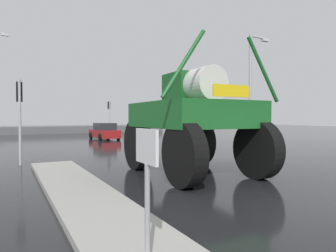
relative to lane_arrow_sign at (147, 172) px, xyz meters
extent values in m
plane|color=black|center=(4.62, 19.16, -1.35)|extent=(120.00, 120.00, 0.00)
cube|color=#9E9B93|center=(0.14, 4.66, -1.27)|extent=(1.61, 10.80, 0.15)
cylinder|color=#99999E|center=(0.00, -0.01, -0.55)|extent=(0.07, 0.07, 1.30)
cube|color=white|center=(0.00, 0.01, 0.32)|extent=(0.04, 0.60, 0.44)
cube|color=black|center=(0.02, 0.01, 0.32)|extent=(0.01, 0.36, 0.08)
cylinder|color=black|center=(2.99, 7.49, -0.38)|extent=(0.49, 1.95, 1.94)
cylinder|color=black|center=(5.82, 7.44, -0.38)|extent=(0.49, 1.95, 1.94)
cylinder|color=black|center=(2.93, 3.95, -0.38)|extent=(0.49, 1.95, 1.94)
cylinder|color=black|center=(5.77, 3.91, -0.38)|extent=(0.49, 1.95, 1.94)
cube|color=#195B23|center=(4.38, 5.70, 0.78)|extent=(3.40, 4.29, 0.89)
cube|color=#154E1E|center=(4.38, 6.14, 1.76)|extent=(1.33, 1.51, 1.08)
cylinder|color=silver|center=(4.37, 5.08, 1.81)|extent=(1.18, 1.41, 1.16)
cylinder|color=#195B23|center=(2.85, 3.81, 2.20)|extent=(1.43, 0.14, 2.03)
cylinder|color=#195B23|center=(5.85, 3.77, 2.22)|extent=(1.38, 0.14, 2.06)
cube|color=yellow|center=(4.35, 3.55, 1.47)|extent=(1.33, 0.06, 0.36)
cube|color=maroon|center=(6.51, 24.02, -0.82)|extent=(1.92, 4.19, 0.70)
cube|color=#23282D|center=(6.52, 23.87, -0.15)|extent=(1.67, 2.18, 0.64)
cylinder|color=black|center=(5.58, 25.32, -1.05)|extent=(0.21, 0.61, 0.60)
cylinder|color=black|center=(7.28, 25.41, -1.05)|extent=(0.21, 0.61, 0.60)
cylinder|color=black|center=(5.73, 22.62, -1.05)|extent=(0.21, 0.61, 0.60)
cylinder|color=black|center=(7.43, 22.72, -1.05)|extent=(0.21, 0.61, 0.60)
cylinder|color=#A8AAAF|center=(-1.02, 10.79, 0.48)|extent=(0.11, 0.11, 3.65)
cube|color=black|center=(-1.02, 11.01, 1.78)|extent=(0.24, 0.32, 0.84)
sphere|color=#390503|center=(-1.02, 11.20, 2.05)|extent=(0.17, 0.17, 0.17)
sphere|color=#3C2403|center=(-1.02, 11.20, 1.78)|extent=(0.17, 0.17, 0.17)
sphere|color=green|center=(-1.02, 11.20, 1.51)|extent=(0.17, 0.17, 0.17)
cylinder|color=#A8AAAF|center=(8.64, 10.79, 0.74)|extent=(0.11, 0.11, 4.18)
cube|color=black|center=(8.64, 11.01, 2.32)|extent=(0.24, 0.32, 0.84)
sphere|color=#390503|center=(8.64, 11.20, 2.59)|extent=(0.17, 0.17, 0.17)
sphere|color=#3C2403|center=(8.64, 11.20, 2.32)|extent=(0.17, 0.17, 0.17)
sphere|color=green|center=(8.64, 11.20, 2.05)|extent=(0.17, 0.17, 0.17)
cylinder|color=#A8AAAF|center=(9.16, 30.89, 0.64)|extent=(0.11, 0.11, 3.97)
cube|color=black|center=(9.16, 31.11, 2.11)|extent=(0.24, 0.32, 0.84)
sphere|color=#390503|center=(9.16, 31.30, 2.38)|extent=(0.17, 0.17, 0.17)
sphere|color=#3C2403|center=(9.16, 31.30, 2.11)|extent=(0.17, 0.17, 0.17)
sphere|color=green|center=(9.16, 31.30, 1.84)|extent=(0.17, 0.17, 0.17)
cylinder|color=#A8AAAF|center=(12.02, 10.85, 2.29)|extent=(0.18, 0.18, 7.26)
cylinder|color=#A8AAAF|center=(12.63, 10.85, 5.77)|extent=(1.23, 0.10, 0.10)
cube|color=silver|center=(13.24, 10.85, 5.67)|extent=(0.50, 0.24, 0.16)
cube|color=silver|center=(-1.52, 22.44, 6.88)|extent=(0.50, 0.24, 0.16)
cube|color=#59595B|center=(4.62, 35.82, -0.90)|extent=(28.02, 0.24, 0.90)
camera|label=1|loc=(-1.56, -3.45, 0.69)|focal=32.30mm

